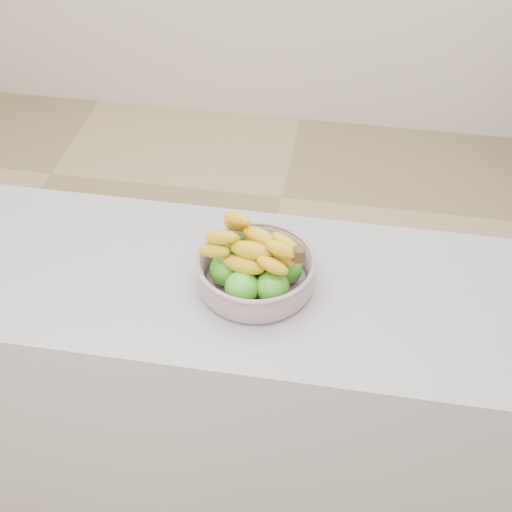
# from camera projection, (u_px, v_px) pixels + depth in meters

# --- Properties ---
(ground) EXTENTS (4.00, 4.00, 0.00)m
(ground) POSITION_uv_depth(u_px,v_px,m) (236.00, 393.00, 2.71)
(ground) COLOR tan
(ground) RESTS_ON ground
(counter) EXTENTS (2.00, 0.60, 0.90)m
(counter) POSITION_uv_depth(u_px,v_px,m) (214.00, 384.00, 2.18)
(counter) COLOR #A2A2AA
(counter) RESTS_ON ground
(fruit_bowl) EXTENTS (0.31, 0.31, 0.17)m
(fruit_bowl) POSITION_uv_depth(u_px,v_px,m) (256.00, 268.00, 1.82)
(fruit_bowl) COLOR #9DAFBC
(fruit_bowl) RESTS_ON counter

